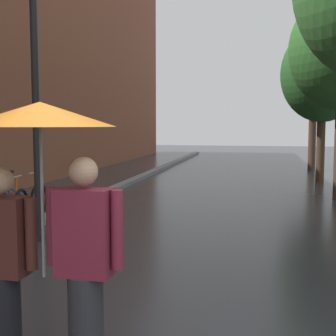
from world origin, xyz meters
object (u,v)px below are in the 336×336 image
at_px(street_tree_4, 314,80).
at_px(street_lamp_post, 35,86).
at_px(parked_bicycle_4, 17,198).
at_px(street_tree_3, 323,74).
at_px(couple_under_umbrella, 42,200).

relative_size(street_tree_4, street_lamp_post, 1.17).
xyz_separation_m(street_tree_4, parked_bicycle_4, (-7.21, -11.45, -3.42)).
height_order(street_tree_3, street_tree_4, street_tree_3).
distance_m(parked_bicycle_4, couple_under_umbrella, 6.87).
xyz_separation_m(street_tree_4, couple_under_umbrella, (-3.69, -17.27, -2.41)).
relative_size(street_tree_3, street_lamp_post, 1.18).
bearing_deg(couple_under_umbrella, street_tree_3, 74.74).
height_order(street_tree_3, couple_under_umbrella, street_tree_3).
height_order(street_tree_4, parked_bicycle_4, street_tree_4).
bearing_deg(street_lamp_post, street_tree_4, 66.88).
bearing_deg(street_tree_4, street_tree_3, -92.38).
distance_m(street_tree_3, parked_bicycle_4, 10.44).
xyz_separation_m(couple_under_umbrella, street_lamp_post, (-2.03, 3.87, 1.17)).
height_order(street_tree_4, couple_under_umbrella, street_tree_4).
relative_size(street_tree_4, parked_bicycle_4, 4.61).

